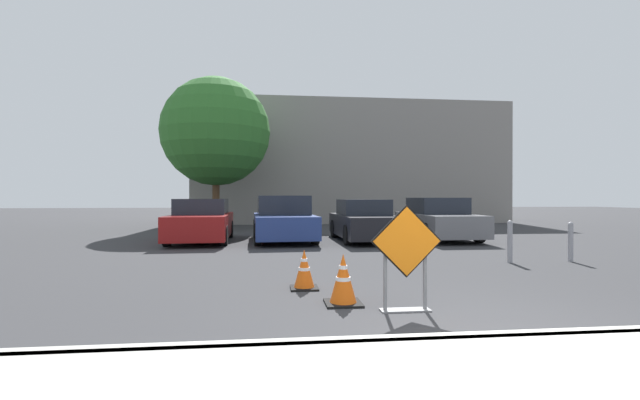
# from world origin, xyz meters

# --- Properties ---
(ground_plane) EXTENTS (96.00, 96.00, 0.00)m
(ground_plane) POSITION_xyz_m (0.00, 10.00, 0.00)
(ground_plane) COLOR #333335
(curb_lip) EXTENTS (31.00, 0.20, 0.14)m
(curb_lip) POSITION_xyz_m (0.00, 0.00, 0.07)
(curb_lip) COLOR #ADAAA3
(curb_lip) RESTS_ON ground_plane
(road_closed_sign) EXTENTS (0.91, 0.20, 1.35)m
(road_closed_sign) POSITION_xyz_m (-0.58, 1.36, 0.74)
(road_closed_sign) COLOR black
(road_closed_sign) RESTS_ON ground_plane
(traffic_cone_nearest) EXTENTS (0.49, 0.49, 0.68)m
(traffic_cone_nearest) POSITION_xyz_m (-1.31, 1.83, 0.33)
(traffic_cone_nearest) COLOR black
(traffic_cone_nearest) RESTS_ON ground_plane
(traffic_cone_second) EXTENTS (0.43, 0.43, 0.62)m
(traffic_cone_second) POSITION_xyz_m (-1.76, 2.86, 0.30)
(traffic_cone_second) COLOR black
(traffic_cone_second) RESTS_ON ground_plane
(parked_car_nearest) EXTENTS (1.96, 4.30, 1.39)m
(parked_car_nearest) POSITION_xyz_m (-4.57, 10.46, 0.65)
(parked_car_nearest) COLOR maroon
(parked_car_nearest) RESTS_ON ground_plane
(parked_car_second) EXTENTS (2.09, 4.10, 1.50)m
(parked_car_second) POSITION_xyz_m (-1.91, 10.26, 0.69)
(parked_car_second) COLOR navy
(parked_car_second) RESTS_ON ground_plane
(parked_car_third) EXTENTS (1.82, 4.16, 1.37)m
(parked_car_third) POSITION_xyz_m (0.75, 10.15, 0.64)
(parked_car_third) COLOR black
(parked_car_third) RESTS_ON ground_plane
(parked_car_fourth) EXTENTS (1.91, 4.35, 1.43)m
(parked_car_fourth) POSITION_xyz_m (3.42, 10.40, 0.67)
(parked_car_fourth) COLOR slate
(parked_car_fourth) RESTS_ON ground_plane
(bollard_nearest) EXTENTS (0.12, 0.12, 0.94)m
(bollard_nearest) POSITION_xyz_m (2.94, 5.04, 0.50)
(bollard_nearest) COLOR gray
(bollard_nearest) RESTS_ON ground_plane
(bollard_second) EXTENTS (0.12, 0.12, 0.89)m
(bollard_second) POSITION_xyz_m (4.38, 5.04, 0.47)
(bollard_second) COLOR gray
(bollard_second) RESTS_ON ground_plane
(building_facade_backdrop) EXTENTS (17.85, 5.00, 6.89)m
(building_facade_backdrop) POSITION_xyz_m (2.33, 21.51, 3.45)
(building_facade_backdrop) COLOR gray
(building_facade_backdrop) RESTS_ON ground_plane
(street_tree_behind_lot) EXTENTS (4.85, 4.85, 6.83)m
(street_tree_behind_lot) POSITION_xyz_m (-4.81, 15.79, 4.40)
(street_tree_behind_lot) COLOR #513823
(street_tree_behind_lot) RESTS_ON ground_plane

